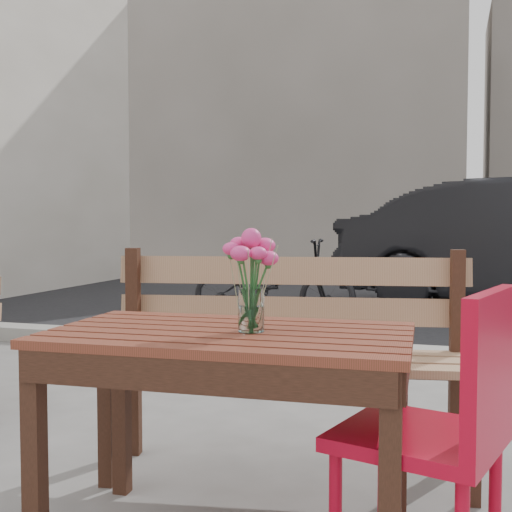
# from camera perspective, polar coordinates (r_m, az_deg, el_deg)

# --- Properties ---
(street) EXTENTS (30.00, 8.12, 0.12)m
(street) POSITION_cam_1_polar(r_m,az_deg,el_deg) (6.87, 10.91, -5.33)
(street) COLOR black
(street) RESTS_ON ground
(backdrop_buildings) EXTENTS (15.50, 4.00, 8.00)m
(backdrop_buildings) POSITION_cam_1_polar(r_m,az_deg,el_deg) (16.31, 15.17, 12.02)
(backdrop_buildings) COLOR slate
(backdrop_buildings) RESTS_ON ground
(main_table) EXTENTS (1.13, 0.69, 0.68)m
(main_table) POSITION_cam_1_polar(r_m,az_deg,el_deg) (2.02, -2.41, -9.77)
(main_table) COLOR #5A2C17
(main_table) RESTS_ON ground
(main_bench) EXTENTS (1.55, 0.69, 0.93)m
(main_bench) POSITION_cam_1_polar(r_m,az_deg,el_deg) (2.65, 2.92, -6.89)
(main_bench) COLOR #A27754
(main_bench) RESTS_ON ground
(red_chair) EXTENTS (0.52, 0.52, 0.84)m
(red_chair) POSITION_cam_1_polar(r_m,az_deg,el_deg) (1.85, 16.65, -13.77)
(red_chair) COLOR #BA0720
(red_chair) RESTS_ON ground
(main_vase) EXTENTS (0.17, 0.17, 0.32)m
(main_vase) POSITION_cam_1_polar(r_m,az_deg,el_deg) (1.96, -0.43, -1.03)
(main_vase) COLOR white
(main_vase) RESTS_ON main_table
(bicycle) EXTENTS (1.66, 0.63, 0.86)m
(bicycle) POSITION_cam_1_polar(r_m,az_deg,el_deg) (6.34, 1.55, -2.32)
(bicycle) COLOR black
(bicycle) RESTS_ON ground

